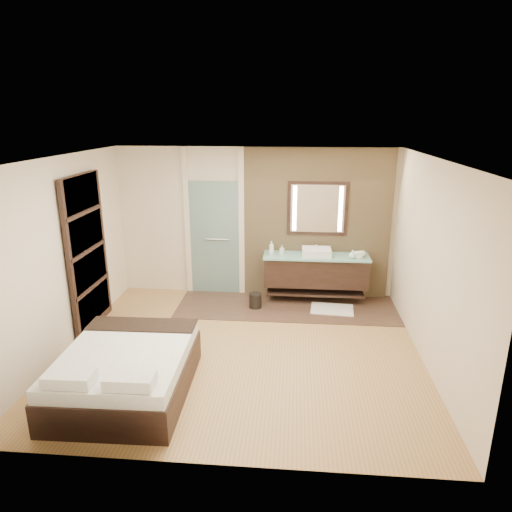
# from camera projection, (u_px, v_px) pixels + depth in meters

# --- Properties ---
(floor) EXTENTS (5.00, 5.00, 0.00)m
(floor) POSITION_uv_depth(u_px,v_px,m) (242.00, 350.00, 6.53)
(floor) COLOR #996E40
(floor) RESTS_ON ground
(tile_strip) EXTENTS (3.80, 1.30, 0.01)m
(tile_strip) POSITION_uv_depth(u_px,v_px,m) (286.00, 307.00, 8.00)
(tile_strip) COLOR #3A2A1F
(tile_strip) RESTS_ON floor
(stone_wall) EXTENTS (2.60, 0.08, 2.70)m
(stone_wall) POSITION_uv_depth(u_px,v_px,m) (317.00, 225.00, 8.14)
(stone_wall) COLOR #9E825A
(stone_wall) RESTS_ON floor
(vanity) EXTENTS (1.85, 0.55, 0.88)m
(vanity) POSITION_uv_depth(u_px,v_px,m) (316.00, 271.00, 8.09)
(vanity) COLOR black
(vanity) RESTS_ON stone_wall
(mirror_unit) EXTENTS (1.06, 0.04, 0.96)m
(mirror_unit) POSITION_uv_depth(u_px,v_px,m) (317.00, 209.00, 8.00)
(mirror_unit) COLOR black
(mirror_unit) RESTS_ON stone_wall
(frosted_door) EXTENTS (1.10, 0.12, 2.70)m
(frosted_door) POSITION_uv_depth(u_px,v_px,m) (215.00, 234.00, 8.35)
(frosted_door) COLOR #9DC6C5
(frosted_door) RESTS_ON floor
(shoji_partition) EXTENTS (0.06, 1.20, 2.40)m
(shoji_partition) POSITION_uv_depth(u_px,v_px,m) (88.00, 253.00, 6.94)
(shoji_partition) COLOR black
(shoji_partition) RESTS_ON floor
(bed) EXTENTS (1.49, 1.85, 0.70)m
(bed) POSITION_uv_depth(u_px,v_px,m) (126.00, 371.00, 5.44)
(bed) COLOR black
(bed) RESTS_ON floor
(bath_mat) EXTENTS (0.76, 0.56, 0.02)m
(bath_mat) POSITION_uv_depth(u_px,v_px,m) (332.00, 309.00, 7.86)
(bath_mat) COLOR silver
(bath_mat) RESTS_ON floor
(waste_bin) EXTENTS (0.27, 0.27, 0.27)m
(waste_bin) POSITION_uv_depth(u_px,v_px,m) (255.00, 301.00, 7.92)
(waste_bin) COLOR black
(waste_bin) RESTS_ON floor
(tissue_box) EXTENTS (0.15, 0.15, 0.10)m
(tissue_box) POSITION_uv_depth(u_px,v_px,m) (358.00, 255.00, 7.86)
(tissue_box) COLOR white
(tissue_box) RESTS_ON vanity
(soap_bottle_a) EXTENTS (0.11, 0.11, 0.23)m
(soap_bottle_a) POSITION_uv_depth(u_px,v_px,m) (271.00, 247.00, 8.06)
(soap_bottle_a) COLOR white
(soap_bottle_a) RESTS_ON vanity
(soap_bottle_b) EXTENTS (0.09, 0.09, 0.15)m
(soap_bottle_b) POSITION_uv_depth(u_px,v_px,m) (282.00, 250.00, 8.07)
(soap_bottle_b) COLOR #B2B2B2
(soap_bottle_b) RESTS_ON vanity
(soap_bottle_c) EXTENTS (0.15, 0.15, 0.15)m
(soap_bottle_c) POSITION_uv_depth(u_px,v_px,m) (352.00, 254.00, 7.80)
(soap_bottle_c) COLOR silver
(soap_bottle_c) RESTS_ON vanity
(cup) EXTENTS (0.14, 0.14, 0.09)m
(cup) POSITION_uv_depth(u_px,v_px,m) (362.00, 254.00, 7.93)
(cup) COLOR white
(cup) RESTS_ON vanity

